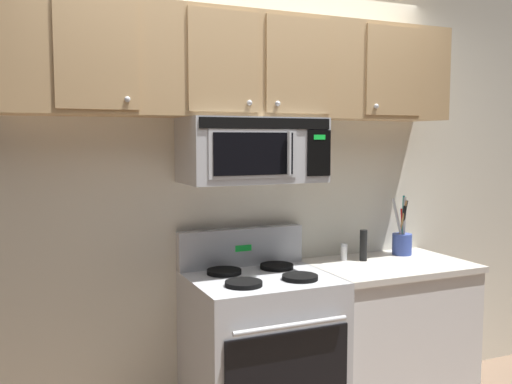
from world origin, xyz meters
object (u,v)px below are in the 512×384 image
at_px(stove_range, 261,354).
at_px(over_range_microwave, 252,150).
at_px(utensil_crock_blue, 402,240).
at_px(salt_shaker, 344,252).
at_px(pepper_mill, 363,245).

height_order(stove_range, over_range_microwave, over_range_microwave).
height_order(over_range_microwave, utensil_crock_blue, over_range_microwave).
bearing_deg(salt_shaker, utensil_crock_blue, -0.38).
distance_m(over_range_microwave, utensil_crock_blue, 1.21).
bearing_deg(salt_shaker, over_range_microwave, -175.45).
xyz_separation_m(stove_range, pepper_mill, (0.73, 0.11, 0.53)).
height_order(salt_shaker, pepper_mill, pepper_mill).
xyz_separation_m(salt_shaker, pepper_mill, (0.10, -0.06, 0.04)).
distance_m(over_range_microwave, salt_shaker, 0.89).
bearing_deg(stove_range, utensil_crock_blue, 8.78).
distance_m(utensil_crock_blue, salt_shaker, 0.43).
xyz_separation_m(stove_range, over_range_microwave, (-0.00, 0.12, 1.11)).
bearing_deg(pepper_mill, stove_range, -171.39).
height_order(stove_range, salt_shaker, stove_range).
bearing_deg(over_range_microwave, pepper_mill, -0.47).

